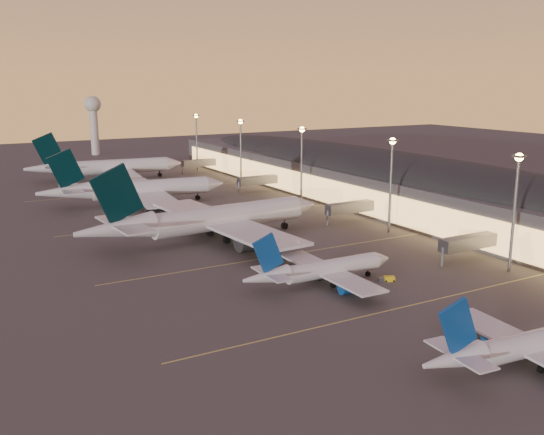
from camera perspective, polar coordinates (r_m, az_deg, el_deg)
The scene contains 11 objects.
ground at distance 117.65m, azimuth 10.10°, elevation -7.66°, with size 700.00×700.00×0.00m, color #43413E.
airliner_narrow_south at distance 96.23m, azimuth 22.44°, elevation -11.14°, with size 35.11×31.47×12.54m.
airliner_narrow_north at distance 123.31m, azimuth 4.60°, elevation -4.96°, with size 34.68×30.87×12.43m.
airliner_wide_near at distance 156.69m, azimuth -5.95°, elevation -0.21°, with size 68.92×62.96×22.04m.
airliner_wide_mid at distance 207.18m, azimuth -12.74°, elevation 2.57°, with size 62.19×56.97×19.89m.
airliner_wide_far at distance 263.12m, azimuth -15.31°, elevation 4.58°, with size 64.45×59.11×20.62m.
terminal_building at distance 208.13m, azimuth 10.68°, elevation 3.73°, with size 56.35×255.00×17.46m.
light_masts at distance 185.30m, azimuth 6.13°, elevation 5.52°, with size 2.20×217.20×25.90m.
radar_tower at distance 354.26m, azimuth -16.46°, elevation 9.20°, with size 9.00×9.00×32.50m.
lane_markings at distance 148.94m, azimuth 0.28°, elevation -3.08°, with size 90.00×180.36×0.00m.
baggage_tug_c at distance 128.57m, azimuth 10.80°, elevation -5.69°, with size 3.56×2.74×1.00m.
Camera 1 is at (-71.31, -84.29, 40.64)m, focal length 40.00 mm.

